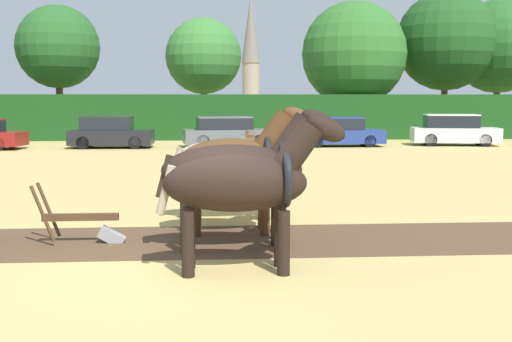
# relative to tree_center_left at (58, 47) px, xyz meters

# --- Properties ---
(ground_plane) EXTENTS (240.00, 240.00, 0.00)m
(ground_plane) POSITION_rel_tree_center_left_xyz_m (9.32, -32.69, -5.63)
(ground_plane) COLOR tan
(plowed_furrow_strip) EXTENTS (20.38, 2.59, 0.01)m
(plowed_furrow_strip) POSITION_rel_tree_center_left_xyz_m (6.92, -30.93, -5.63)
(plowed_furrow_strip) COLOR brown
(plowed_furrow_strip) RESTS_ON ground
(hedgerow) EXTENTS (61.27, 1.90, 2.65)m
(hedgerow) POSITION_rel_tree_center_left_xyz_m (9.32, -3.75, -4.31)
(hedgerow) COLOR #194719
(hedgerow) RESTS_ON ground
(tree_center_left) EXTENTS (5.23, 5.23, 8.27)m
(tree_center_left) POSITION_rel_tree_center_left_xyz_m (0.00, 0.00, 0.00)
(tree_center_left) COLOR brown
(tree_center_left) RESTS_ON ground
(tree_center) EXTENTS (4.94, 4.94, 7.62)m
(tree_center) POSITION_rel_tree_center_left_xyz_m (9.15, 0.54, -0.50)
(tree_center) COLOR #423323
(tree_center) RESTS_ON ground
(tree_center_right) EXTENTS (6.77, 6.77, 8.65)m
(tree_center_right) POSITION_rel_tree_center_left_xyz_m (18.87, -0.34, -0.37)
(tree_center_right) COLOR #423323
(tree_center_right) RESTS_ON ground
(tree_right) EXTENTS (6.74, 6.74, 9.67)m
(tree_right) POSITION_rel_tree_center_left_xyz_m (25.60, 1.43, 0.66)
(tree_right) COLOR brown
(tree_right) RESTS_ON ground
(tree_far_right) EXTENTS (6.46, 6.46, 9.24)m
(tree_far_right) POSITION_rel_tree_center_left_xyz_m (29.64, 2.17, 0.36)
(tree_far_right) COLOR #4C3823
(tree_far_right) RESTS_ON ground
(church_spire) EXTENTS (2.30, 2.30, 14.96)m
(church_spire) POSITION_rel_tree_center_left_xyz_m (14.55, 38.57, 2.20)
(church_spire) COLOR gray
(church_spire) RESTS_ON ground
(draft_horse_lead_left) EXTENTS (2.74, 0.85, 2.31)m
(draft_horse_lead_left) POSITION_rel_tree_center_left_xyz_m (10.10, -32.91, -4.36)
(draft_horse_lead_left) COLOR black
(draft_horse_lead_left) RESTS_ON ground
(draft_horse_lead_right) EXTENTS (2.96, 0.88, 2.37)m
(draft_horse_lead_right) POSITION_rel_tree_center_left_xyz_m (10.10, -31.59, -4.32)
(draft_horse_lead_right) COLOR black
(draft_horse_lead_right) RESTS_ON ground
(draft_horse_trail_left) EXTENTS (2.64, 0.95, 2.38)m
(draft_horse_trail_left) POSITION_rel_tree_center_left_xyz_m (10.10, -30.27, -4.33)
(draft_horse_trail_left) COLOR #513319
(draft_horse_trail_left) RESTS_ON ground
(draft_horse_trail_right) EXTENTS (2.92, 0.86, 2.31)m
(draft_horse_trail_right) POSITION_rel_tree_center_left_xyz_m (10.11, -28.95, -4.40)
(draft_horse_trail_right) COLOR #B2A38E
(draft_horse_trail_right) RESTS_ON ground
(plow) EXTENTS (1.53, 0.46, 1.13)m
(plow) POSITION_rel_tree_center_left_xyz_m (7.54, -30.93, -5.32)
(plow) COLOR #4C331E
(plow) RESTS_ON ground
(farmer_beside_team) EXTENTS (0.43, 0.63, 1.71)m
(farmer_beside_team) POSITION_rel_tree_center_left_xyz_m (10.55, -26.86, -4.63)
(farmer_beside_team) COLOR #38332D
(farmer_beside_team) RESTS_ON ground
(parked_car_center_left) EXTENTS (4.04, 1.91, 1.53)m
(parked_car_center_left) POSITION_rel_tree_center_left_xyz_m (4.67, -9.87, -4.90)
(parked_car_center_left) COLOR black
(parked_car_center_left) RESTS_ON ground
(parked_car_center) EXTENTS (4.67, 2.30, 1.51)m
(parked_car_center) POSITION_rel_tree_center_left_xyz_m (10.43, -9.63, -4.90)
(parked_car_center) COLOR #565B66
(parked_car_center) RESTS_ON ground
(parked_car_center_right) EXTENTS (4.32, 1.77, 1.48)m
(parked_car_center_right) POSITION_rel_tree_center_left_xyz_m (16.11, -9.67, -4.92)
(parked_car_center_right) COLOR navy
(parked_car_center_right) RESTS_ON ground
(parked_car_right) EXTENTS (4.59, 2.47, 1.61)m
(parked_car_right) POSITION_rel_tree_center_left_xyz_m (22.15, -9.46, -4.86)
(parked_car_right) COLOR silver
(parked_car_right) RESTS_ON ground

